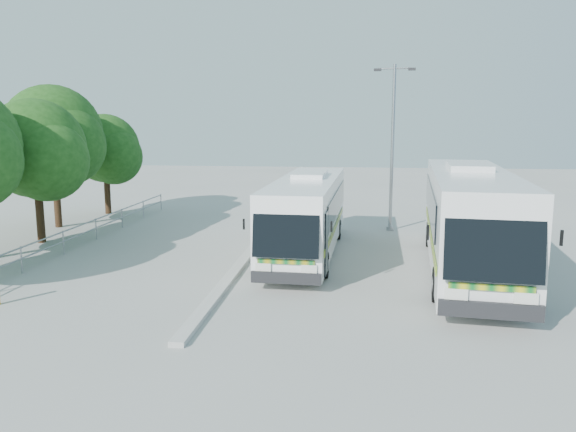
# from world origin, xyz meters

# --- Properties ---
(ground) EXTENTS (100.00, 100.00, 0.00)m
(ground) POSITION_xyz_m (0.00, 0.00, 0.00)
(ground) COLOR #A2A29D
(ground) RESTS_ON ground
(kerb_divider) EXTENTS (0.40, 16.00, 0.15)m
(kerb_divider) POSITION_xyz_m (-2.30, 2.00, 0.07)
(kerb_divider) COLOR #B2B2AD
(kerb_divider) RESTS_ON ground
(railing) EXTENTS (0.06, 22.00, 1.00)m
(railing) POSITION_xyz_m (-10.00, 4.00, 0.74)
(railing) COLOR gray
(railing) RESTS_ON ground
(tree_far_c) EXTENTS (4.97, 4.69, 6.49)m
(tree_far_c) POSITION_xyz_m (-12.12, 5.10, 4.26)
(tree_far_c) COLOR #382314
(tree_far_c) RESTS_ON ground
(tree_far_d) EXTENTS (5.62, 5.30, 7.33)m
(tree_far_d) POSITION_xyz_m (-13.31, 8.80, 4.82)
(tree_far_d) COLOR #382314
(tree_far_d) RESTS_ON ground
(tree_far_e) EXTENTS (4.54, 4.28, 5.92)m
(tree_far_e) POSITION_xyz_m (-12.63, 13.30, 3.89)
(tree_far_e) COLOR #382314
(tree_far_e) RESTS_ON ground
(coach_main) EXTENTS (2.80, 11.46, 3.16)m
(coach_main) POSITION_xyz_m (0.06, 4.29, 1.73)
(coach_main) COLOR white
(coach_main) RESTS_ON ground
(coach_adjacent) EXTENTS (3.98, 13.44, 3.67)m
(coach_adjacent) POSITION_xyz_m (6.19, 2.46, 2.01)
(coach_adjacent) COLOR silver
(coach_adjacent) RESTS_ON ground
(lamppost) EXTENTS (2.01, 0.41, 8.22)m
(lamppost) POSITION_xyz_m (3.82, 9.87, 4.54)
(lamppost) COLOR gray
(lamppost) RESTS_ON ground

